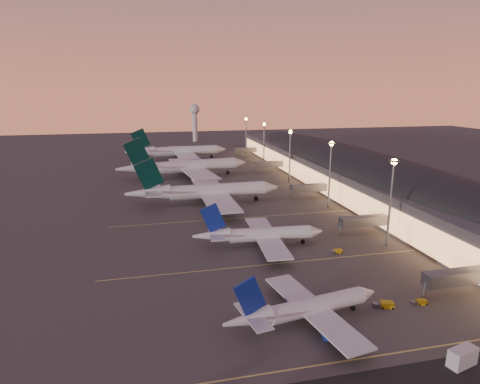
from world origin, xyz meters
The scene contains 14 objects.
ground centered at (0.00, 0.00, 0.00)m, with size 700.00×700.00×0.00m, color #474542.
airliner_narrow_south centered at (-2.73, -32.61, 3.13)m, with size 33.82×30.57×12.10m.
airliner_narrow_north centered at (-0.77, 7.75, 3.55)m, with size 38.50×34.45×13.75m.
airliner_wide_near centered at (-9.86, 56.09, 5.07)m, with size 61.38×55.73×19.69m.
airliner_wide_mid centered at (-13.23, 108.39, 5.66)m, with size 68.71×63.19×22.00m.
airliner_wide_far centered at (-12.76, 165.27, 5.45)m, with size 66.14×60.40×21.16m.
terminal_building centered at (61.84, 72.47, 8.78)m, with size 56.35×255.00×17.46m.
light_masts centered at (36.00, 65.00, 17.55)m, with size 2.20×217.20×25.90m.
radar_tower centered at (10.00, 260.00, 21.87)m, with size 9.00×9.00×32.50m.
lane_markings centered at (0.00, 40.00, 0.01)m, with size 90.00×180.36×0.00m.
baggage_tug_a centered at (15.91, -30.90, 0.57)m, with size 4.45×2.89×1.24m.
baggage_tug_b centered at (23.89, -31.52, 0.46)m, with size 3.41×1.61×1.00m.
baggage_tug_c centered at (19.19, -2.03, 0.47)m, with size 3.65×2.05×1.03m.
catering_truck_a centered at (18.38, -50.18, 1.47)m, with size 5.94×3.44×3.14m.
Camera 1 is at (-30.60, -98.09, 44.42)m, focal length 30.00 mm.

